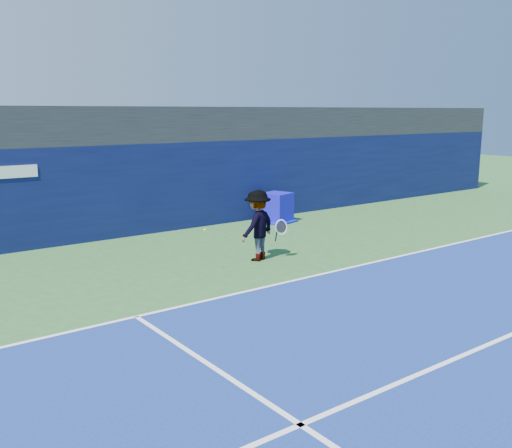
# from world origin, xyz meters

# --- Properties ---
(ground) EXTENTS (80.00, 80.00, 0.00)m
(ground) POSITION_xyz_m (0.00, 0.00, 0.00)
(ground) COLOR #2D602B
(ground) RESTS_ON ground
(baseline) EXTENTS (24.00, 0.10, 0.01)m
(baseline) POSITION_xyz_m (0.00, 3.00, 0.01)
(baseline) COLOR white
(baseline) RESTS_ON ground
(service_line) EXTENTS (24.00, 0.10, 0.01)m
(service_line) POSITION_xyz_m (0.00, -2.00, 0.01)
(service_line) COLOR white
(service_line) RESTS_ON ground
(stadium_band) EXTENTS (36.00, 3.00, 1.20)m
(stadium_band) POSITION_xyz_m (0.00, 11.50, 3.60)
(stadium_band) COLOR black
(stadium_band) RESTS_ON back_wall_assembly
(back_wall_assembly) EXTENTS (36.00, 1.03, 3.00)m
(back_wall_assembly) POSITION_xyz_m (-0.00, 10.50, 1.50)
(back_wall_assembly) COLOR #0A113B
(back_wall_assembly) RESTS_ON ground
(equipment_cart) EXTENTS (1.40, 1.40, 1.10)m
(equipment_cart) POSITION_xyz_m (3.47, 9.06, 0.50)
(equipment_cart) COLOR #140DBE
(equipment_cart) RESTS_ON ground
(tennis_player) EXTENTS (1.48, 1.07, 1.95)m
(tennis_player) POSITION_xyz_m (-0.36, 5.12, 0.97)
(tennis_player) COLOR white
(tennis_player) RESTS_ON ground
(tennis_ball) EXTENTS (0.06, 0.06, 0.06)m
(tennis_ball) POSITION_xyz_m (-2.25, 4.81, 1.14)
(tennis_ball) COLOR #D8E919
(tennis_ball) RESTS_ON ground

